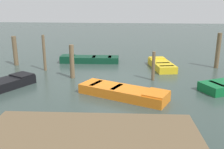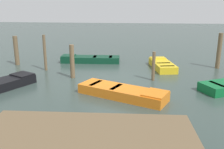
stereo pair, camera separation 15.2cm
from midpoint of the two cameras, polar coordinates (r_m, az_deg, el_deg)
ground_plane at (r=12.59m, az=0.35°, el=-1.53°), size 80.00×80.00×0.00m
dock_segment at (r=5.98m, az=-4.86°, el=-13.47°), size 5.05×2.15×0.95m
rowboat_yellow at (r=15.35m, az=11.69°, el=2.15°), size 1.56×2.89×0.46m
rowboat_orange at (r=10.44m, az=2.88°, el=-4.04°), size 3.91×2.57×0.46m
rowboat_dark_green at (r=16.71m, az=-4.79°, el=3.53°), size 3.88×1.20×0.46m
mooring_piling_far_left at (r=16.27m, az=23.55°, el=4.97°), size 0.26×0.26×2.12m
mooring_piling_near_left at (r=13.11m, az=-8.78°, el=2.95°), size 0.24×0.24×1.76m
mooring_piling_mid_right at (r=16.90m, az=-20.83°, el=5.13°), size 0.28×0.28×1.84m
mooring_piling_far_right at (r=14.95m, az=-14.83°, el=4.81°), size 0.16×0.16×2.07m
mooring_piling_mid_left at (r=12.73m, az=9.82°, el=1.87°), size 0.16×0.16×1.48m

